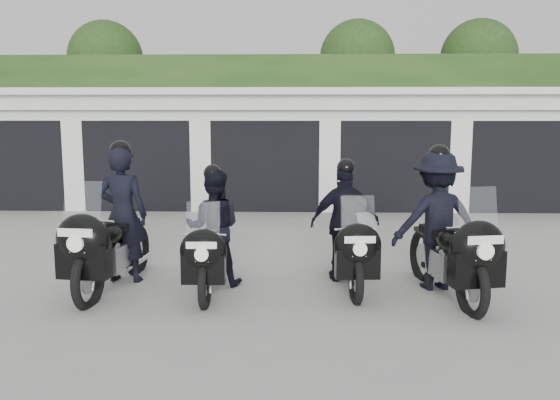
{
  "coord_description": "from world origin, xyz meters",
  "views": [
    {
      "loc": [
        0.78,
        -8.73,
        2.44
      ],
      "look_at": [
        0.51,
        0.43,
        1.05
      ],
      "focal_mm": 38.0,
      "sensor_mm": 36.0,
      "label": 1
    }
  ],
  "objects_px": {
    "police_bike_c": "(347,230)",
    "police_bike_d": "(442,229)",
    "police_bike_a": "(113,229)",
    "police_bike_b": "(212,236)"
  },
  "relations": [
    {
      "from": "police_bike_c",
      "to": "police_bike_d",
      "type": "xyz_separation_m",
      "value": [
        1.24,
        -0.35,
        0.1
      ]
    },
    {
      "from": "police_bike_a",
      "to": "police_bike_d",
      "type": "distance_m",
      "value": 4.47
    },
    {
      "from": "police_bike_b",
      "to": "police_bike_c",
      "type": "xyz_separation_m",
      "value": [
        1.87,
        0.27,
        0.03
      ]
    },
    {
      "from": "police_bike_a",
      "to": "police_bike_b",
      "type": "xyz_separation_m",
      "value": [
        1.36,
        0.0,
        -0.09
      ]
    },
    {
      "from": "police_bike_c",
      "to": "police_bike_b",
      "type": "bearing_deg",
      "value": -175.73
    },
    {
      "from": "police_bike_b",
      "to": "police_bike_d",
      "type": "distance_m",
      "value": 3.11
    },
    {
      "from": "police_bike_b",
      "to": "police_bike_c",
      "type": "height_order",
      "value": "police_bike_c"
    },
    {
      "from": "police_bike_c",
      "to": "police_bike_a",
      "type": "bearing_deg",
      "value": -179.16
    },
    {
      "from": "police_bike_d",
      "to": "police_bike_a",
      "type": "bearing_deg",
      "value": 168.92
    },
    {
      "from": "police_bike_b",
      "to": "police_bike_d",
      "type": "xyz_separation_m",
      "value": [
        3.11,
        -0.07,
        0.13
      ]
    }
  ]
}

